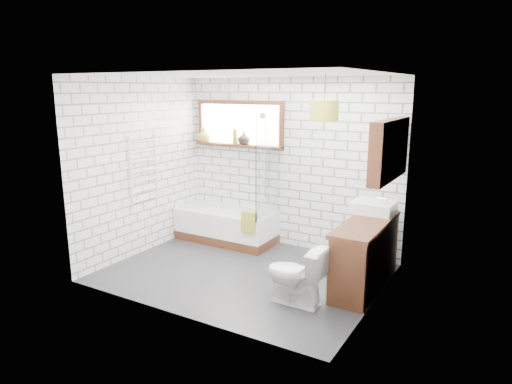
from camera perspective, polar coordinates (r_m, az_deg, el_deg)
The scene contains 22 objects.
floor at distance 6.02m, azimuth -1.59°, elevation -10.12°, with size 3.40×2.60×0.01m, color #27272B.
ceiling at distance 5.54m, azimuth -1.75°, elevation 14.52°, with size 3.40×2.60×0.01m, color white.
wall_back at distance 6.77m, azimuth 4.21°, elevation 3.53°, with size 3.40×0.01×2.50m, color white.
wall_front at distance 4.62m, azimuth -10.28°, elevation -1.06°, with size 3.40×0.01×2.50m, color white.
wall_left at distance 6.69m, azimuth -14.16°, elevation 3.07°, with size 0.01×2.60×2.50m, color white.
wall_right at distance 4.98m, azimuth 15.23°, elevation -0.31°, with size 0.01×2.60×2.50m, color white.
window at distance 7.08m, azimuth -2.13°, elevation 8.45°, with size 1.52×0.16×0.68m, color #391C0F.
towel_radiator at distance 6.67m, azimuth -13.86°, elevation 2.62°, with size 0.06×0.52×1.00m, color white.
mirror_cabinet at distance 5.50m, azimuth 16.29°, elevation 5.09°, with size 0.16×1.20×0.70m, color #391C0F.
shower_riser at distance 6.90m, azimuth 1.07°, elevation 4.58°, with size 0.02×0.02×1.30m, color silver.
bathtub at distance 7.16m, azimuth -3.76°, elevation -4.18°, with size 1.55×0.68×0.50m, color white.
shower_screen at distance 6.54m, azimuth 1.60°, elevation 3.23°, with size 0.02×0.72×1.50m, color white.
towel_green at distance 6.49m, azimuth -0.91°, elevation -3.82°, with size 0.23×0.06×0.31m, color olive.
towel_beige at distance 6.49m, azimuth -0.91°, elevation -3.82°, with size 0.21×0.05×0.27m, color tan.
vanity at distance 5.64m, azimuth 13.52°, elevation -7.64°, with size 0.45×1.41×0.81m, color #391C0F.
basin at distance 5.93m, azimuth 14.50°, elevation -1.85°, with size 0.51×0.44×0.15m, color white.
tap at distance 5.88m, azimuth 16.02°, elevation -1.53°, with size 0.03×0.03×0.16m, color silver.
toilet at distance 5.11m, azimuth 4.95°, elevation -10.24°, with size 0.67×0.38×0.68m, color white.
vase_olive at distance 7.44m, azimuth -6.50°, elevation 7.01°, with size 0.22×0.22×0.23m, color olive.
vase_dark at distance 7.02m, azimuth -1.53°, elevation 6.63°, with size 0.20×0.20×0.20m, color black.
bottle at distance 7.10m, azimuth -2.64°, elevation 6.80°, with size 0.07×0.07×0.23m, color olive.
pendant at distance 5.19m, azimuth 8.52°, elevation 10.02°, with size 0.32×0.32×0.23m, color olive.
Camera 1 is at (2.94, -4.69, 2.35)m, focal length 32.00 mm.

